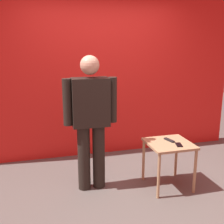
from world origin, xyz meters
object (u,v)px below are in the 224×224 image
(standing_person, at_px, (91,117))
(cell_phone, at_px, (179,145))
(side_table, at_px, (169,149))
(tv_remote, at_px, (169,140))

(standing_person, height_order, cell_phone, standing_person)
(side_table, distance_m, tv_remote, 0.12)
(standing_person, bearing_deg, side_table, -13.66)
(standing_person, distance_m, cell_phone, 1.14)
(side_table, relative_size, cell_phone, 4.19)
(standing_person, bearing_deg, tv_remote, -9.94)
(side_table, relative_size, tv_remote, 3.55)
(side_table, bearing_deg, tv_remote, 64.78)
(tv_remote, bearing_deg, cell_phone, -91.08)
(standing_person, xyz_separation_m, side_table, (0.96, -0.23, -0.44))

